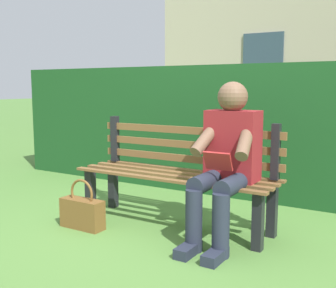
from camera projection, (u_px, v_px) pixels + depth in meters
ground at (174, 225)px, 3.43m from camera, size 60.00×60.00×0.00m
park_bench at (179, 172)px, 3.43m from camera, size 1.68×0.47×0.85m
person_seated at (226, 158)px, 3.01m from camera, size 0.44×0.73×1.16m
hedge_backdrop at (251, 126)px, 4.43m from camera, size 5.82×0.80×1.47m
handbag at (82, 212)px, 3.34m from camera, size 0.37×0.13×0.40m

